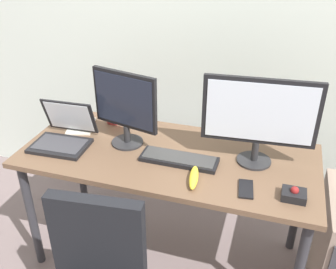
{
  "coord_description": "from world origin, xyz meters",
  "views": [
    {
      "loc": [
        0.53,
        -1.69,
        1.87
      ],
      "look_at": [
        0.0,
        0.0,
        0.88
      ],
      "focal_mm": 40.99,
      "sensor_mm": 36.0,
      "label": 1
    }
  ],
  "objects_px": {
    "trackball_mouse": "(294,194)",
    "coffee_mug": "(114,116)",
    "monitor_main": "(260,116)",
    "laptop": "(64,135)",
    "cell_phone": "(246,189)",
    "banana": "(194,177)",
    "monitor_side": "(125,105)",
    "keyboard": "(179,159)",
    "paper_notepad": "(81,126)"
  },
  "relations": [
    {
      "from": "keyboard",
      "to": "laptop",
      "type": "bearing_deg",
      "value": -179.11
    },
    {
      "from": "laptop",
      "to": "paper_notepad",
      "type": "distance_m",
      "value": 0.2
    },
    {
      "from": "monitor_main",
      "to": "coffee_mug",
      "type": "height_order",
      "value": "monitor_main"
    },
    {
      "from": "monitor_side",
      "to": "monitor_main",
      "type": "bearing_deg",
      "value": 1.68
    },
    {
      "from": "keyboard",
      "to": "coffee_mug",
      "type": "bearing_deg",
      "value": 148.88
    },
    {
      "from": "monitor_side",
      "to": "cell_phone",
      "type": "height_order",
      "value": "monitor_side"
    },
    {
      "from": "trackball_mouse",
      "to": "monitor_side",
      "type": "bearing_deg",
      "value": 165.71
    },
    {
      "from": "coffee_mug",
      "to": "banana",
      "type": "distance_m",
      "value": 0.77
    },
    {
      "from": "paper_notepad",
      "to": "monitor_main",
      "type": "bearing_deg",
      "value": -4.17
    },
    {
      "from": "monitor_side",
      "to": "laptop",
      "type": "xyz_separation_m",
      "value": [
        -0.34,
        -0.1,
        -0.18
      ]
    },
    {
      "from": "keyboard",
      "to": "paper_notepad",
      "type": "xyz_separation_m",
      "value": [
        -0.68,
        0.19,
        -0.01
      ]
    },
    {
      "from": "coffee_mug",
      "to": "paper_notepad",
      "type": "height_order",
      "value": "coffee_mug"
    },
    {
      "from": "trackball_mouse",
      "to": "laptop",
      "type": "bearing_deg",
      "value": 173.99
    },
    {
      "from": "banana",
      "to": "keyboard",
      "type": "bearing_deg",
      "value": 128.24
    },
    {
      "from": "keyboard",
      "to": "coffee_mug",
      "type": "height_order",
      "value": "coffee_mug"
    },
    {
      "from": "coffee_mug",
      "to": "banana",
      "type": "relative_size",
      "value": 0.53
    },
    {
      "from": "laptop",
      "to": "cell_phone",
      "type": "height_order",
      "value": "laptop"
    },
    {
      "from": "keyboard",
      "to": "laptop",
      "type": "height_order",
      "value": "laptop"
    },
    {
      "from": "keyboard",
      "to": "banana",
      "type": "distance_m",
      "value": 0.19
    },
    {
      "from": "monitor_side",
      "to": "coffee_mug",
      "type": "bearing_deg",
      "value": 129.09
    },
    {
      "from": "coffee_mug",
      "to": "laptop",
      "type": "bearing_deg",
      "value": -117.72
    },
    {
      "from": "monitor_main",
      "to": "cell_phone",
      "type": "distance_m",
      "value": 0.37
    },
    {
      "from": "monitor_side",
      "to": "keyboard",
      "type": "relative_size",
      "value": 1.04
    },
    {
      "from": "banana",
      "to": "paper_notepad",
      "type": "bearing_deg",
      "value": 157.16
    },
    {
      "from": "laptop",
      "to": "monitor_main",
      "type": "bearing_deg",
      "value": 6.58
    },
    {
      "from": "monitor_main",
      "to": "laptop",
      "type": "distance_m",
      "value": 1.08
    },
    {
      "from": "cell_phone",
      "to": "coffee_mug",
      "type": "bearing_deg",
      "value": 145.44
    },
    {
      "from": "monitor_main",
      "to": "trackball_mouse",
      "type": "bearing_deg",
      "value": -50.89
    },
    {
      "from": "monitor_main",
      "to": "banana",
      "type": "height_order",
      "value": "monitor_main"
    },
    {
      "from": "trackball_mouse",
      "to": "coffee_mug",
      "type": "bearing_deg",
      "value": 157.59
    },
    {
      "from": "monitor_main",
      "to": "paper_notepad",
      "type": "xyz_separation_m",
      "value": [
        -1.06,
        0.08,
        -0.26
      ]
    },
    {
      "from": "keyboard",
      "to": "trackball_mouse",
      "type": "distance_m",
      "value": 0.6
    },
    {
      "from": "trackball_mouse",
      "to": "banana",
      "type": "xyz_separation_m",
      "value": [
        -0.47,
        -0.0,
        -0.0
      ]
    },
    {
      "from": "laptop",
      "to": "trackball_mouse",
      "type": "xyz_separation_m",
      "value": [
        1.26,
        -0.13,
        -0.03
      ]
    },
    {
      "from": "trackball_mouse",
      "to": "paper_notepad",
      "type": "height_order",
      "value": "trackball_mouse"
    },
    {
      "from": "paper_notepad",
      "to": "banana",
      "type": "relative_size",
      "value": 1.09
    },
    {
      "from": "paper_notepad",
      "to": "cell_phone",
      "type": "height_order",
      "value": "paper_notepad"
    },
    {
      "from": "monitor_side",
      "to": "keyboard",
      "type": "distance_m",
      "value": 0.41
    },
    {
      "from": "paper_notepad",
      "to": "banana",
      "type": "height_order",
      "value": "banana"
    },
    {
      "from": "banana",
      "to": "coffee_mug",
      "type": "bearing_deg",
      "value": 143.99
    },
    {
      "from": "monitor_main",
      "to": "coffee_mug",
      "type": "xyz_separation_m",
      "value": [
        -0.89,
        0.2,
        -0.22
      ]
    },
    {
      "from": "trackball_mouse",
      "to": "paper_notepad",
      "type": "xyz_separation_m",
      "value": [
        -1.26,
        0.33,
        -0.02
      ]
    },
    {
      "from": "keyboard",
      "to": "banana",
      "type": "height_order",
      "value": "banana"
    },
    {
      "from": "monitor_side",
      "to": "trackball_mouse",
      "type": "distance_m",
      "value": 0.97
    },
    {
      "from": "monitor_main",
      "to": "paper_notepad",
      "type": "relative_size",
      "value": 2.75
    },
    {
      "from": "monitor_main",
      "to": "keyboard",
      "type": "height_order",
      "value": "monitor_main"
    },
    {
      "from": "paper_notepad",
      "to": "cell_phone",
      "type": "bearing_deg",
      "value": -17.55
    },
    {
      "from": "monitor_side",
      "to": "cell_phone",
      "type": "bearing_deg",
      "value": -18.42
    },
    {
      "from": "monitor_side",
      "to": "banana",
      "type": "height_order",
      "value": "monitor_side"
    },
    {
      "from": "laptop",
      "to": "cell_phone",
      "type": "xyz_separation_m",
      "value": [
        1.05,
        -0.13,
        -0.05
      ]
    }
  ]
}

